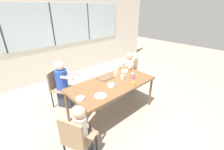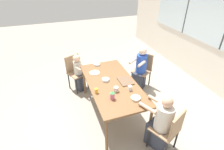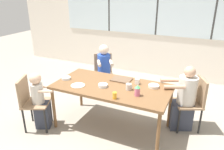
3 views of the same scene
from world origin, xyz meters
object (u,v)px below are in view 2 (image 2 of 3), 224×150
(coffee_mug, at_px, (116,89))
(bowl_fruit, at_px, (136,98))
(bowl_white_shallow, at_px, (97,64))
(person_man_blue_shirt, at_px, (140,70))
(person_toddler, at_px, (79,74))
(juice_glass, at_px, (96,91))
(chair_for_toddler, at_px, (75,69))
(milk_carton_small, at_px, (130,88))
(chair_for_woman_green_shirt, at_px, (170,129))
(person_woman_green_shirt, at_px, (161,125))
(bowl_cereal, at_px, (106,80))
(chair_for_man_blue_shirt, at_px, (143,67))
(sippy_cup, at_px, (112,95))

(coffee_mug, distance_m, bowl_fruit, 0.40)
(coffee_mug, height_order, bowl_white_shallow, coffee_mug)
(person_man_blue_shirt, relative_size, person_toddler, 1.16)
(coffee_mug, distance_m, juice_glass, 0.36)
(chair_for_toddler, height_order, milk_carton_small, chair_for_toddler)
(chair_for_woman_green_shirt, relative_size, bowl_fruit, 5.31)
(person_woman_green_shirt, relative_size, bowl_fruit, 6.53)
(person_woman_green_shirt, bearing_deg, bowl_cereal, 91.94)
(chair_for_man_blue_shirt, distance_m, coffee_mug, 1.55)
(chair_for_woman_green_shirt, distance_m, bowl_white_shallow, 2.13)
(person_woman_green_shirt, distance_m, juice_glass, 1.24)
(milk_carton_small, xyz_separation_m, bowl_white_shallow, (-1.15, -0.31, -0.03))
(chair_for_man_blue_shirt, xyz_separation_m, juice_glass, (0.93, -1.49, 0.28))
(chair_for_man_blue_shirt, height_order, person_woman_green_shirt, person_woman_green_shirt)
(person_toddler, height_order, bowl_fruit, person_toddler)
(chair_for_woman_green_shirt, relative_size, person_man_blue_shirt, 0.78)
(person_woman_green_shirt, bearing_deg, milk_carton_small, 84.74)
(coffee_mug, bearing_deg, chair_for_man_blue_shirt, 131.50)
(milk_carton_small, bearing_deg, person_woman_green_shirt, 18.90)
(milk_carton_small, bearing_deg, bowl_cereal, -144.00)
(milk_carton_small, height_order, bowl_cereal, milk_carton_small)
(juice_glass, bearing_deg, chair_for_man_blue_shirt, 121.96)
(person_woman_green_shirt, xyz_separation_m, bowl_white_shallow, (-1.87, -0.56, 0.29))
(bowl_white_shallow, bearing_deg, person_man_blue_shirt, 80.20)
(bowl_white_shallow, bearing_deg, juice_glass, -16.04)
(person_woman_green_shirt, height_order, person_man_blue_shirt, person_man_blue_shirt)
(person_toddler, bearing_deg, person_woman_green_shirt, 89.68)
(coffee_mug, xyz_separation_m, milk_carton_small, (0.05, 0.25, -0.00))
(chair_for_man_blue_shirt, height_order, chair_for_toddler, same)
(chair_for_man_blue_shirt, relative_size, milk_carton_small, 9.79)
(chair_for_man_blue_shirt, height_order, juice_glass, chair_for_man_blue_shirt)
(person_woman_green_shirt, bearing_deg, bowl_fruit, 96.23)
(milk_carton_small, bearing_deg, chair_for_toddler, -153.03)
(milk_carton_small, bearing_deg, coffee_mug, -100.52)
(milk_carton_small, bearing_deg, bowl_fruit, -3.06)
(coffee_mug, distance_m, milk_carton_small, 0.26)
(person_man_blue_shirt, bearing_deg, bowl_white_shallow, 47.43)
(bowl_white_shallow, height_order, bowl_cereal, bowl_cereal)
(person_man_blue_shirt, xyz_separation_m, coffee_mug, (0.92, -1.00, 0.28))
(person_man_blue_shirt, height_order, coffee_mug, person_man_blue_shirt)
(person_man_blue_shirt, distance_m, bowl_cereal, 1.22)
(bowl_cereal, bearing_deg, person_woman_green_shirt, 26.11)
(person_toddler, bearing_deg, coffee_mug, 84.16)
(juice_glass, distance_m, bowl_cereal, 0.43)
(bowl_white_shallow, bearing_deg, person_woman_green_shirt, 16.59)
(person_man_blue_shirt, bearing_deg, chair_for_man_blue_shirt, -90.00)
(coffee_mug, xyz_separation_m, bowl_cereal, (-0.40, -0.07, -0.02))
(chair_for_toddler, bearing_deg, person_woman_green_shirt, 89.70)
(sippy_cup, height_order, milk_carton_small, sippy_cup)
(person_toddler, height_order, coffee_mug, person_toddler)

